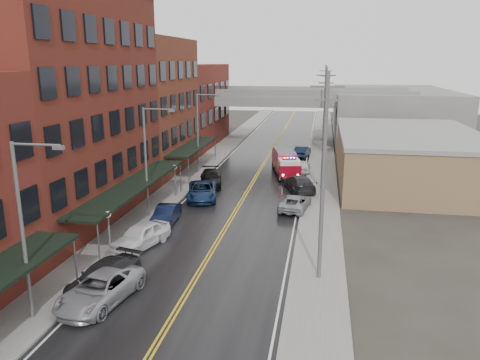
{
  "coord_description": "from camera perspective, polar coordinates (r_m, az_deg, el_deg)",
  "views": [
    {
      "loc": [
        7.03,
        -10.76,
        12.56
      ],
      "look_at": [
        0.53,
        25.99,
        3.0
      ],
      "focal_mm": 35.0,
      "sensor_mm": 36.0,
      "label": 1
    }
  ],
  "objects": [
    {
      "name": "road",
      "position": [
        43.23,
        0.24,
        -2.51
      ],
      "size": [
        11.0,
        160.0,
        0.02
      ],
      "primitive_type": "cube",
      "color": "black",
      "rests_on": "ground"
    },
    {
      "name": "sidewalk_left",
      "position": [
        44.97,
        -8.97,
        -1.93
      ],
      "size": [
        3.0,
        160.0,
        0.15
      ],
      "primitive_type": "cube",
      "color": "slate",
      "rests_on": "ground"
    },
    {
      "name": "sidewalk_right",
      "position": [
        42.63,
        9.97,
        -2.89
      ],
      "size": [
        3.0,
        160.0,
        0.15
      ],
      "primitive_type": "cube",
      "color": "slate",
      "rests_on": "ground"
    },
    {
      "name": "curb_left",
      "position": [
        44.48,
        -6.96,
        -2.04
      ],
      "size": [
        0.3,
        160.0,
        0.15
      ],
      "primitive_type": "cube",
      "color": "gray",
      "rests_on": "ground"
    },
    {
      "name": "curb_right",
      "position": [
        42.65,
        7.75,
        -2.79
      ],
      "size": [
        0.3,
        160.0,
        0.15
      ],
      "primitive_type": "cube",
      "color": "gray",
      "rests_on": "ground"
    },
    {
      "name": "brick_building_b",
      "position": [
        39.57,
        -21.16,
        8.25
      ],
      "size": [
        9.0,
        20.0,
        18.0
      ],
      "primitive_type": "cube",
      "color": "maroon",
      "rests_on": "ground"
    },
    {
      "name": "brick_building_c",
      "position": [
        55.38,
        -11.69,
        8.83
      ],
      "size": [
        9.0,
        15.0,
        15.0
      ],
      "primitive_type": "cube",
      "color": "brown",
      "rests_on": "ground"
    },
    {
      "name": "brick_building_far",
      "position": [
        72.0,
        -6.49,
        9.05
      ],
      "size": [
        9.0,
        20.0,
        12.0
      ],
      "primitive_type": "cube",
      "color": "#5E2118",
      "rests_on": "ground"
    },
    {
      "name": "tan_building",
      "position": [
        52.52,
        19.69,
        2.48
      ],
      "size": [
        14.0,
        22.0,
        5.0
      ],
      "primitive_type": "cube",
      "color": "olive",
      "rests_on": "ground"
    },
    {
      "name": "right_far_block",
      "position": [
        81.95,
        17.83,
        7.69
      ],
      "size": [
        18.0,
        30.0,
        8.0
      ],
      "primitive_type": "cube",
      "color": "slate",
      "rests_on": "ground"
    },
    {
      "name": "awning_1",
      "position": [
        37.98,
        -12.8,
        -0.59
      ],
      "size": [
        2.6,
        18.0,
        3.09
      ],
      "color": "black",
      "rests_on": "ground"
    },
    {
      "name": "awning_2",
      "position": [
        54.13,
        -5.7,
        4.11
      ],
      "size": [
        2.6,
        13.0,
        3.09
      ],
      "color": "black",
      "rests_on": "ground"
    },
    {
      "name": "globe_lamp_1",
      "position": [
        31.65,
        -15.76,
        -5.09
      ],
      "size": [
        0.44,
        0.44,
        3.12
      ],
      "color": "#59595B",
      "rests_on": "ground"
    },
    {
      "name": "globe_lamp_2",
      "position": [
        44.12,
        -7.97,
        0.8
      ],
      "size": [
        0.44,
        0.44,
        3.12
      ],
      "color": "#59595B",
      "rests_on": "ground"
    },
    {
      "name": "street_lamp_0",
      "position": [
        24.3,
        -24.64,
        -4.65
      ],
      "size": [
        2.64,
        0.22,
        9.0
      ],
      "color": "#59595B",
      "rests_on": "ground"
    },
    {
      "name": "street_lamp_1",
      "position": [
        38.04,
        -11.1,
        2.92
      ],
      "size": [
        2.64,
        0.22,
        9.0
      ],
      "color": "#59595B",
      "rests_on": "ground"
    },
    {
      "name": "street_lamp_2",
      "position": [
        53.06,
        -4.92,
        6.32
      ],
      "size": [
        2.64,
        0.22,
        9.0
      ],
      "color": "#59595B",
      "rests_on": "ground"
    },
    {
      "name": "utility_pole_0",
      "position": [
        26.51,
        10.12,
        0.5
      ],
      "size": [
        1.8,
        0.24,
        12.0
      ],
      "color": "#59595B",
      "rests_on": "ground"
    },
    {
      "name": "utility_pole_1",
      "position": [
        46.19,
        10.22,
        6.36
      ],
      "size": [
        1.8,
        0.24,
        12.0
      ],
      "color": "#59595B",
      "rests_on": "ground"
    },
    {
      "name": "utility_pole_2",
      "position": [
        66.06,
        10.26,
        8.71
      ],
      "size": [
        1.8,
        0.24,
        12.0
      ],
      "color": "#59595B",
      "rests_on": "ground"
    },
    {
      "name": "overpass",
      "position": [
        73.4,
        4.56,
        9.18
      ],
      "size": [
        40.0,
        10.0,
        7.5
      ],
      "color": "slate",
      "rests_on": "ground"
    },
    {
      "name": "fire_truck",
      "position": [
        52.76,
        5.61,
        2.14
      ],
      "size": [
        4.16,
        7.66,
        2.67
      ],
      "rotation": [
        0.0,
        0.0,
        0.22
      ],
      "color": "maroon",
      "rests_on": "ground"
    },
    {
      "name": "parked_car_left_2",
      "position": [
        26.54,
        -16.65,
        -12.63
      ],
      "size": [
        3.5,
        5.96,
        1.56
      ],
      "primitive_type": "imported",
      "rotation": [
        0.0,
        0.0,
        -0.17
      ],
      "color": "#96979D",
      "rests_on": "ground"
    },
    {
      "name": "parked_car_left_3",
      "position": [
        27.98,
        -16.33,
        -11.21
      ],
      "size": [
        3.34,
        5.56,
        1.51
      ],
      "primitive_type": "imported",
      "rotation": [
        0.0,
        0.0,
        -0.25
      ],
      "color": "black",
      "rests_on": "ground"
    },
    {
      "name": "parked_car_left_4",
      "position": [
        33.2,
        -12.0,
        -6.63
      ],
      "size": [
        3.37,
        5.29,
        1.68
      ],
      "primitive_type": "imported",
      "rotation": [
        0.0,
        0.0,
        -0.3
      ],
      "color": "white",
      "rests_on": "ground"
    },
    {
      "name": "parked_car_left_5",
      "position": [
        37.53,
        -9.03,
        -4.22
      ],
      "size": [
        1.7,
        4.4,
        1.43
      ],
      "primitive_type": "imported",
      "rotation": [
        0.0,
        0.0,
        0.04
      ],
      "color": "black",
      "rests_on": "ground"
    },
    {
      "name": "parked_car_left_6",
      "position": [
        43.63,
        -4.66,
        -1.33
      ],
      "size": [
        3.81,
        6.15,
        1.59
      ],
      "primitive_type": "imported",
      "rotation": [
        0.0,
        0.0,
        0.22
      ],
      "color": "#14274C",
      "rests_on": "ground"
    },
    {
      "name": "parked_car_left_7",
      "position": [
        48.36,
        -3.59,
        0.23
      ],
      "size": [
        3.33,
        5.7,
        1.55
      ],
      "primitive_type": "imported",
      "rotation": [
        0.0,
        0.0,
        0.23
      ],
      "color": "black",
      "rests_on": "ground"
    },
    {
      "name": "parked_car_right_0",
      "position": [
        40.68,
        6.74,
        -2.75
      ],
      "size": [
        2.9,
        5.04,
        1.32
      ],
      "primitive_type": "imported",
      "rotation": [
        0.0,
        0.0,
        2.99
      ],
      "color": "#93969A",
      "rests_on": "ground"
    },
    {
      "name": "parked_car_right_1",
      "position": [
        46.52,
        7.21,
        -0.39
      ],
      "size": [
        3.97,
        5.99,
        1.61
      ],
      "primitive_type": "imported",
      "rotation": [
        0.0,
        0.0,
        3.48
      ],
      "color": "#28282A",
      "rests_on": "ground"
    },
    {
      "name": "parked_car_right_2",
      "position": [
        54.49,
        7.66,
        1.68
      ],
      "size": [
        1.81,
        4.24,
        1.43
      ],
      "primitive_type": "imported",
      "rotation": [
        0.0,
        0.0,
        3.17
      ],
      "color": "silver",
      "rests_on": "ground"
    },
    {
      "name": "parked_car_right_3",
      "position": [
        63.19,
        7.59,
        3.46
      ],
      "size": [
        2.26,
        4.71,
        1.49
      ],
      "primitive_type": "imported",
      "rotation": [
        0.0,
        0.0,
        2.98
      ],
      "color": "black",
      "rests_on": "ground"
    }
  ]
}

